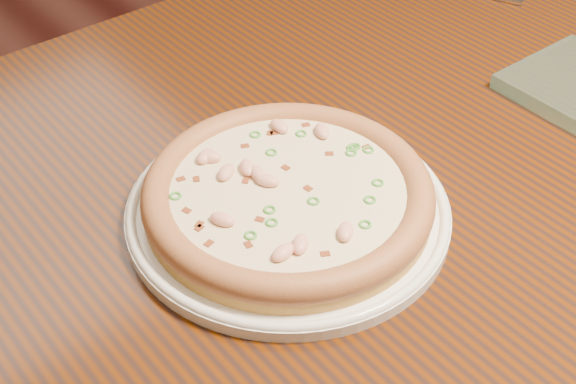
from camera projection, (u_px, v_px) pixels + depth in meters
ground at (380, 325)px, 1.63m from camera, size 9.00×9.00×0.00m
hero_table at (342, 213)px, 0.92m from camera, size 1.20×0.80×0.75m
plate at (288, 209)px, 0.76m from camera, size 0.31×0.31×0.02m
pizza at (288, 194)px, 0.75m from camera, size 0.27×0.27×0.03m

